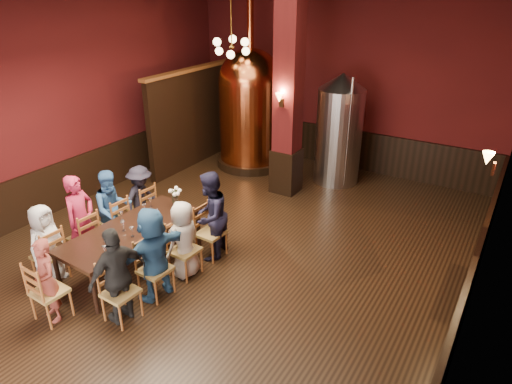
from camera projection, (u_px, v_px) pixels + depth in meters
The scene contains 40 objects.
room at pixel (224, 130), 7.35m from camera, with size 10.00×10.02×4.50m.
wainscot_right at pixel (465, 298), 6.21m from camera, with size 0.08×9.90×1.00m, color black.
wainscot_back at pixel (335, 146), 11.92m from camera, with size 7.90×0.08×1.00m, color black.
wainscot_left at pixel (78, 178), 9.97m from camera, with size 0.08×9.90×1.00m, color black.
column at pixel (288, 94), 9.66m from camera, with size 0.58×0.58×4.50m, color #4E1012.
partition at pixel (195, 118), 11.78m from camera, with size 0.22×3.50×2.40m, color black.
pendant_cluster at pixel (232, 47), 10.08m from camera, with size 0.90×0.90×1.70m, color #A57226, non-canonical shape.
sconce_wall at pixel (495, 163), 6.14m from camera, with size 0.20×0.20×0.36m, color black, non-canonical shape.
sconce_column at pixel (282, 99), 9.45m from camera, with size 0.20×0.20×0.36m, color black, non-canonical shape.
dining_table at pixel (132, 232), 7.49m from camera, with size 1.11×2.44×0.75m.
chair_0 at pixel (49, 255), 7.27m from camera, with size 0.46×0.46×0.92m, color #975526, non-canonical shape.
person_0 at pixel (46, 244), 7.18m from camera, with size 0.65×0.42×1.33m, color silver.
chair_1 at pixel (84, 237), 7.77m from camera, with size 0.46×0.46×0.92m, color #975526, non-canonical shape.
person_1 at pixel (81, 220), 7.63m from camera, with size 0.58×0.38×1.59m, color maroon.
chair_2 at pixel (115, 222), 8.27m from camera, with size 0.46×0.46×0.92m, color #975526, non-canonical shape.
person_2 at pixel (113, 209), 8.15m from camera, with size 0.71×0.35×1.45m, color #29528B.
chair_3 at pixel (142, 208), 8.77m from camera, with size 0.46×0.46×0.92m, color #975526, non-canonical shape.
person_3 at pixel (141, 199), 8.68m from camera, with size 0.85×0.49×1.32m, color black.
chair_4 at pixel (121, 292), 6.40m from camera, with size 0.46×0.46×0.92m, color #975526, non-canonical shape.
person_4 at pixel (118, 276), 6.28m from camera, with size 0.87×0.36×1.48m, color black.
chair_5 at pixel (155, 269), 6.91m from camera, with size 0.46×0.46×0.92m, color #975526, non-canonical shape.
person_5 at pixel (153, 254), 6.79m from camera, with size 1.38×0.44×1.49m, color #2D5A88.
chair_6 at pixel (185, 250), 7.40m from camera, with size 0.46×0.46×0.92m, color #975526, non-canonical shape.
person_6 at pixel (184, 240), 7.32m from camera, with size 0.64×0.42×1.32m, color #BDB3A7.
chair_7 at pixel (211, 233), 7.90m from camera, with size 0.46×0.46×0.92m, color #975526, non-canonical shape.
person_7 at pixel (210, 216), 7.76m from camera, with size 0.77×0.38×1.58m, color black.
chair_8 at pixel (49, 291), 6.42m from camera, with size 0.46×0.46×0.92m, color #975526, non-canonical shape.
person_8 at pixel (47, 281), 6.35m from camera, with size 0.47×0.31×1.28m, color brown.
copper_kettle at pixel (251, 107), 11.47m from camera, with size 2.08×2.08×4.21m.
steel_vessel at pixel (339, 129), 10.58m from camera, with size 1.14×1.14×2.58m.
rose_vase at pixel (175, 194), 8.08m from camera, with size 0.22×0.22×0.38m.
wine_glass_0 at pixel (105, 251), 6.67m from camera, with size 0.07×0.07×0.17m, color white, non-canonical shape.
wine_glass_1 at pixel (154, 218), 7.59m from camera, with size 0.07×0.07×0.17m, color white, non-canonical shape.
wine_glass_2 at pixel (157, 214), 7.73m from camera, with size 0.07×0.07×0.17m, color white, non-canonical shape.
wine_glass_3 at pixel (122, 216), 7.67m from camera, with size 0.07×0.07×0.17m, color white, non-canonical shape.
wine_glass_4 at pixel (132, 232), 7.18m from camera, with size 0.07×0.07×0.17m, color white, non-canonical shape.
wine_glass_5 at pixel (123, 226), 7.35m from camera, with size 0.07×0.07×0.17m, color white, non-canonical shape.
wine_glass_6 at pixel (151, 203), 8.13m from camera, with size 0.07×0.07×0.17m, color white, non-canonical shape.
wine_glass_7 at pixel (175, 210), 7.88m from camera, with size 0.07×0.07×0.17m, color white, non-canonical shape.
wine_glass_8 at pixel (144, 209), 7.91m from camera, with size 0.07×0.07×0.17m, color white, non-canonical shape.
Camera 1 is at (4.15, -5.77, 4.44)m, focal length 32.00 mm.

